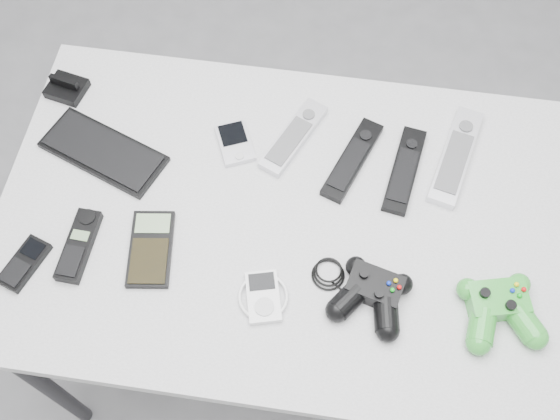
# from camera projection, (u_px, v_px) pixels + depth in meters

# --- Properties ---
(floor) EXTENTS (3.50, 3.50, 0.00)m
(floor) POSITION_uv_depth(u_px,v_px,m) (296.00, 307.00, 1.98)
(floor) COLOR slate
(floor) RESTS_ON ground
(desk) EXTENTS (1.13, 0.72, 0.75)m
(desk) POSITION_uv_depth(u_px,v_px,m) (285.00, 232.00, 1.33)
(desk) COLOR gray
(desk) RESTS_ON floor
(pda_keyboard) EXTENTS (0.28, 0.19, 0.02)m
(pda_keyboard) POSITION_uv_depth(u_px,v_px,m) (103.00, 151.00, 1.34)
(pda_keyboard) COLOR black
(pda_keyboard) RESTS_ON desk
(dock_bracket) EXTENTS (0.09, 0.08, 0.04)m
(dock_bracket) POSITION_uv_depth(u_px,v_px,m) (65.00, 85.00, 1.40)
(dock_bracket) COLOR black
(dock_bracket) RESTS_ON desk
(pda) EXTENTS (0.10, 0.12, 0.02)m
(pda) POSITION_uv_depth(u_px,v_px,m) (235.00, 143.00, 1.35)
(pda) COLOR silver
(pda) RESTS_ON desk
(remote_silver_a) EXTENTS (0.12, 0.20, 0.02)m
(remote_silver_a) POSITION_uv_depth(u_px,v_px,m) (294.00, 136.00, 1.35)
(remote_silver_a) COLOR silver
(remote_silver_a) RESTS_ON desk
(remote_black_a) EXTENTS (0.11, 0.21, 0.02)m
(remote_black_a) POSITION_uv_depth(u_px,v_px,m) (352.00, 159.00, 1.32)
(remote_black_a) COLOR black
(remote_black_a) RESTS_ON desk
(remote_black_b) EXTENTS (0.08, 0.21, 0.02)m
(remote_black_b) POSITION_uv_depth(u_px,v_px,m) (405.00, 170.00, 1.31)
(remote_black_b) COLOR black
(remote_black_b) RESTS_ON desk
(remote_silver_b) EXTENTS (0.11, 0.24, 0.02)m
(remote_silver_b) POSITION_uv_depth(u_px,v_px,m) (456.00, 156.00, 1.33)
(remote_silver_b) COLOR silver
(remote_silver_b) RESTS_ON desk
(mobile_phone) EXTENTS (0.08, 0.12, 0.02)m
(mobile_phone) POSITION_uv_depth(u_px,v_px,m) (24.00, 263.00, 1.22)
(mobile_phone) COLOR black
(mobile_phone) RESTS_ON desk
(cordless_handset) EXTENTS (0.05, 0.15, 0.02)m
(cordless_handset) POSITION_uv_depth(u_px,v_px,m) (79.00, 245.00, 1.23)
(cordless_handset) COLOR black
(cordless_handset) RESTS_ON desk
(calculator) EXTENTS (0.10, 0.17, 0.02)m
(calculator) POSITION_uv_depth(u_px,v_px,m) (151.00, 249.00, 1.23)
(calculator) COLOR black
(calculator) RESTS_ON desk
(mp3_player) EXTENTS (0.11, 0.12, 0.02)m
(mp3_player) POSITION_uv_depth(u_px,v_px,m) (263.00, 297.00, 1.19)
(mp3_player) COLOR silver
(mp3_player) RESTS_ON desk
(controller_black) EXTENTS (0.26, 0.20, 0.05)m
(controller_black) POSITION_uv_depth(u_px,v_px,m) (372.00, 293.00, 1.18)
(controller_black) COLOR black
(controller_black) RESTS_ON desk
(controller_green) EXTENTS (0.18, 0.19, 0.05)m
(controller_green) POSITION_uv_depth(u_px,v_px,m) (500.00, 308.00, 1.16)
(controller_green) COLOR #237F22
(controller_green) RESTS_ON desk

